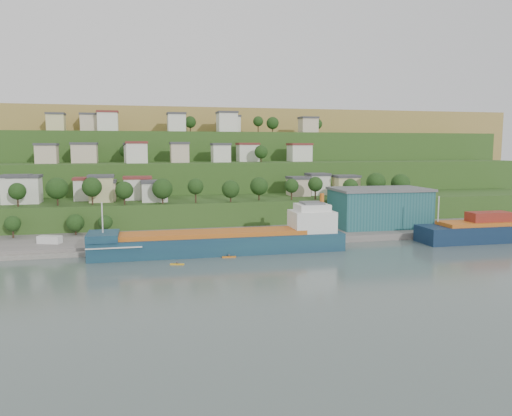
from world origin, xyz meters
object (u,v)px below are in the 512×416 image
object	(u,v)px
caravan	(50,241)
warehouse	(379,207)
kayak_orange	(229,256)
cargo_ship_near	(228,242)

from	to	relation	value
caravan	warehouse	bearing A→B (deg)	24.87
warehouse	kayak_orange	xyz separation A→B (m)	(-55.57, -25.83, -8.17)
warehouse	caravan	world-z (taller)	warehouse
caravan	kayak_orange	distance (m)	50.43
caravan	kayak_orange	xyz separation A→B (m)	(46.21, -20.03, -2.39)
warehouse	kayak_orange	size ratio (longest dim) A/B	8.80
kayak_orange	warehouse	bearing A→B (deg)	29.75
cargo_ship_near	warehouse	distance (m)	58.46
warehouse	caravan	size ratio (longest dim) A/B	5.09
warehouse	caravan	xyz separation A→B (m)	(-101.78, -5.80, -5.78)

